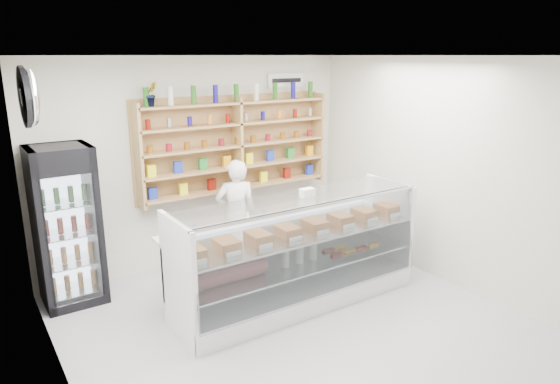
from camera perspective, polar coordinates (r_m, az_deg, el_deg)
room at (r=4.84m, az=3.42°, el=-1.51°), size 5.00×5.00×5.00m
display_counter at (r=5.88m, az=1.84°, el=-9.25°), size 2.94×0.88×1.28m
shop_worker at (r=6.71m, az=-5.02°, el=-2.54°), size 0.63×0.51×1.49m
drinks_cooler at (r=6.19m, az=-23.21°, el=-3.55°), size 0.67×0.65×1.85m
wall_shelving at (r=6.98m, az=-4.88°, el=5.33°), size 2.84×0.28×1.33m
potted_plant at (r=6.40m, az=-14.55°, el=10.79°), size 0.19×0.17×0.30m
security_mirror at (r=4.94m, az=-26.63°, el=9.69°), size 0.15×0.50×0.50m
wall_sign at (r=7.46m, az=0.68°, el=12.65°), size 0.62×0.03×0.20m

